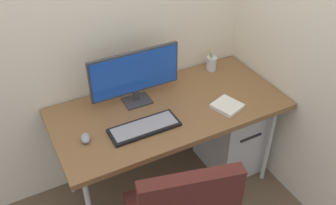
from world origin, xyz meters
TOP-DOWN VIEW (x-y plane):
  - ground_plane at (0.00, 0.00)m, footprint 8.00×8.00m
  - wall_side_right at (0.80, -0.25)m, footprint 0.04×2.44m
  - desk at (0.00, 0.00)m, footprint 1.54×0.74m
  - filing_cabinet at (0.54, 0.01)m, footprint 0.37×0.48m
  - monitor at (-0.16, 0.16)m, footprint 0.61×0.14m
  - keyboard at (-0.24, -0.13)m, footprint 0.44×0.17m
  - mouse at (-0.59, -0.06)m, footprint 0.07×0.10m
  - pen_holder at (0.50, 0.27)m, footprint 0.07×0.07m
  - notebook at (0.33, -0.18)m, footprint 0.21×0.21m

SIDE VIEW (x-z plane):
  - ground_plane at x=0.00m, z-range 0.00..0.00m
  - filing_cabinet at x=0.54m, z-range 0.00..0.63m
  - desk at x=0.00m, z-range 0.33..1.09m
  - keyboard at x=-0.24m, z-range 0.76..0.78m
  - notebook at x=0.33m, z-range 0.76..0.78m
  - mouse at x=-0.59m, z-range 0.76..0.79m
  - pen_holder at x=0.50m, z-range 0.72..0.90m
  - monitor at x=-0.16m, z-range 0.78..1.15m
  - wall_side_right at x=0.80m, z-range 0.00..2.80m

